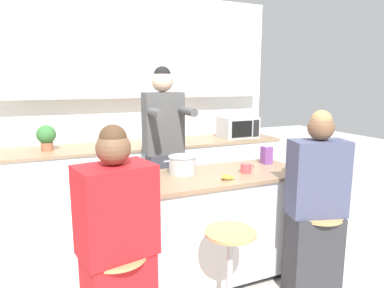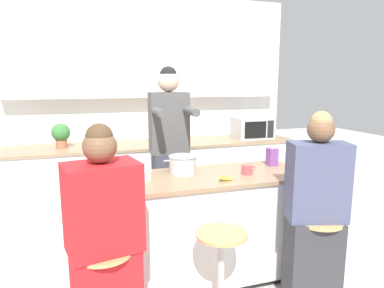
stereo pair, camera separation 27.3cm
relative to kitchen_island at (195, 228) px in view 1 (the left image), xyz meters
name	(u,v)px [view 1 (the left image)]	position (x,y,z in m)	size (l,w,h in m)	color
ground_plane	(195,279)	(0.00, 0.00, -0.46)	(16.00, 16.00, 0.00)	beige
wall_back	(136,90)	(0.00, 1.81, 1.09)	(3.69, 0.22, 2.70)	white
back_counter	(145,181)	(0.00, 1.48, 0.01)	(3.42, 0.70, 0.92)	silver
kitchen_island	(195,228)	(0.00, 0.00, 0.00)	(1.87, 0.66, 0.90)	black
bar_stool_center	(229,276)	(0.00, -0.57, -0.11)	(0.38, 0.38, 0.67)	tan
bar_stool_rightmost	(316,255)	(0.75, -0.58, -0.11)	(0.38, 0.38, 0.67)	tan
person_cooking	(164,160)	(-0.05, 0.64, 0.45)	(0.38, 0.55, 1.78)	#383842
person_wrapped_blanket	(118,253)	(-0.74, -0.56, 0.22)	(0.46, 0.36, 1.41)	red
person_seated_near	(315,216)	(0.72, -0.56, 0.20)	(0.45, 0.36, 1.44)	#333338
cooking_pot	(183,165)	(-0.06, 0.11, 0.52)	(0.32, 0.23, 0.15)	#B7BABC
fruit_bowl	(139,177)	(-0.45, 0.05, 0.48)	(0.22, 0.22, 0.07)	white
coffee_cup_near	(107,181)	(-0.69, -0.01, 0.49)	(0.11, 0.08, 0.09)	white
coffee_cup_far	(246,168)	(0.43, -0.07, 0.48)	(0.12, 0.09, 0.08)	#DB4C51
banana_bunch	(227,177)	(0.18, -0.19, 0.46)	(0.14, 0.10, 0.04)	yellow
juice_carton	(266,155)	(0.78, 0.13, 0.52)	(0.08, 0.08, 0.17)	#7A428E
microwave	(238,127)	(1.25, 1.43, 0.60)	(0.47, 0.34, 0.27)	#B2B5B7
potted_plant	(46,136)	(-1.06, 1.48, 0.62)	(0.20, 0.20, 0.27)	#A86042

